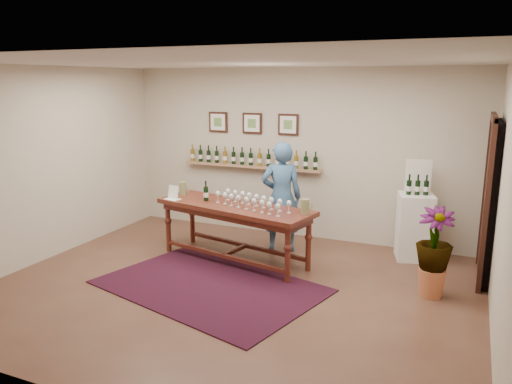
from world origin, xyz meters
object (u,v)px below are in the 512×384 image
at_px(display_pedestal, 414,227).
at_px(potted_plant, 434,252).
at_px(tasting_table, 234,213).
at_px(person, 281,197).

relative_size(display_pedestal, potted_plant, 1.01).
xyz_separation_m(tasting_table, display_pedestal, (2.39, 1.14, -0.23)).
height_order(tasting_table, potted_plant, potted_plant).
distance_m(display_pedestal, potted_plant, 1.35).
distance_m(tasting_table, person, 0.85).
relative_size(tasting_table, potted_plant, 2.58).
bearing_deg(person, tasting_table, 35.29).
relative_size(display_pedestal, person, 0.57).
bearing_deg(person, potted_plant, 138.00).
bearing_deg(tasting_table, person, 68.77).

